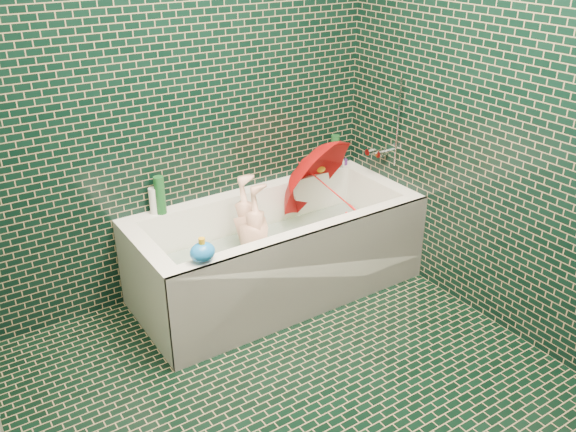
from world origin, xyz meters
TOP-DOWN VIEW (x-y plane):
  - floor at (0.00, 0.00)m, footprint 2.80×2.80m
  - wall_back at (0.00, 1.40)m, footprint 2.80×0.00m
  - wall_right at (1.30, 0.00)m, footprint 0.00×2.80m
  - bathtub at (0.45, 1.01)m, footprint 1.70×0.75m
  - bath_mat at (0.45, 1.02)m, footprint 1.35×0.47m
  - water at (0.45, 1.02)m, footprint 1.48×0.53m
  - faucet at (1.26, 1.02)m, footprint 0.18×0.19m
  - child at (0.31, 1.04)m, footprint 0.93×0.45m
  - umbrella at (0.87, 1.08)m, footprint 0.81×0.86m
  - soap_bottle_a at (1.18, 1.36)m, footprint 0.09×0.10m
  - soap_bottle_b at (1.18, 1.34)m, footprint 0.09×0.09m
  - soap_bottle_c at (1.10, 1.33)m, footprint 0.17×0.17m
  - bottle_right_tall at (1.11, 1.34)m, footprint 0.06×0.06m
  - bottle_right_pump at (1.16, 1.33)m, footprint 0.06×0.06m
  - bottle_left_tall at (-0.13, 1.33)m, footprint 0.08×0.08m
  - bottle_left_short at (-0.16, 1.35)m, footprint 0.06×0.06m
  - rubber_duck at (0.99, 1.33)m, footprint 0.11×0.09m
  - bath_toy at (-0.18, 0.71)m, footprint 0.13×0.11m

SIDE VIEW (x-z plane):
  - floor at x=0.00m, z-range 0.00..0.00m
  - bath_mat at x=0.45m, z-range 0.15..0.16m
  - bathtub at x=0.45m, z-range -0.06..0.49m
  - water at x=0.45m, z-range 0.30..0.30m
  - child at x=0.31m, z-range 0.19..0.43m
  - soap_bottle_a at x=1.18m, z-range 0.44..0.66m
  - soap_bottle_b at x=1.18m, z-range 0.45..0.65m
  - soap_bottle_c at x=1.10m, z-range 0.47..0.63m
  - umbrella at x=0.87m, z-range 0.13..1.00m
  - rubber_duck at x=0.99m, z-range 0.55..0.63m
  - bath_toy at x=-0.18m, z-range 0.54..0.67m
  - bottle_left_short at x=-0.16m, z-range 0.55..0.71m
  - bottle_right_pump at x=1.16m, z-range 0.55..0.73m
  - bottle_left_tall at x=-0.13m, z-range 0.55..0.77m
  - bottle_right_tall at x=1.11m, z-range 0.55..0.78m
  - faucet at x=1.26m, z-range 0.50..1.05m
  - wall_back at x=0.00m, z-range -0.15..2.65m
  - wall_right at x=1.30m, z-range -0.15..2.65m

